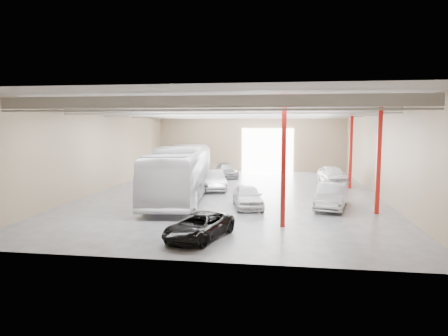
% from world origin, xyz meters
% --- Properties ---
extents(depot_shell, '(22.12, 32.12, 7.06)m').
position_xyz_m(depot_shell, '(0.13, 0.48, 4.98)').
color(depot_shell, '#3F4044').
rests_on(depot_shell, ground).
extents(coach_bus, '(4.57, 14.09, 3.86)m').
position_xyz_m(coach_bus, '(-3.63, -2.95, 1.93)').
color(coach_bus, silver).
rests_on(coach_bus, ground).
extents(black_sedan, '(3.26, 4.78, 1.22)m').
position_xyz_m(black_sedan, '(-0.15, -12.83, 0.61)').
color(black_sedan, black).
rests_on(black_sedan, ground).
extents(car_row_a, '(2.66, 4.67, 1.50)m').
position_xyz_m(car_row_a, '(1.50, -5.23, 0.75)').
color(car_row_a, silver).
rests_on(car_row_a, ground).
extents(car_row_b, '(3.15, 5.27, 1.64)m').
position_xyz_m(car_row_b, '(-2.00, 1.50, 0.82)').
color(car_row_b, '#AFB0B4').
rests_on(car_row_b, ground).
extents(car_row_c, '(3.30, 5.03, 1.35)m').
position_xyz_m(car_row_c, '(-2.00, 9.75, 0.68)').
color(car_row_c, slate).
rests_on(car_row_c, ground).
extents(car_right_near, '(2.78, 5.21, 1.63)m').
position_xyz_m(car_right_near, '(6.94, -4.69, 0.82)').
color(car_right_near, '#ADADB2').
rests_on(car_right_near, ground).
extents(car_right_far, '(2.68, 5.22, 1.70)m').
position_xyz_m(car_right_far, '(8.30, 6.09, 0.85)').
color(car_right_far, silver).
rests_on(car_right_far, ground).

